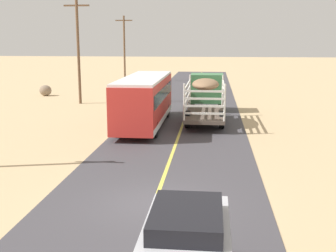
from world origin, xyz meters
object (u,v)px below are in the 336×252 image
(car_far, at_px, (204,86))
(boulder_near_shoulder, at_px, (45,90))
(livestock_truck, at_px, (206,92))
(bus, at_px, (145,100))
(power_pole_mid, at_px, (78,49))
(power_pole_far, at_px, (124,47))

(car_far, distance_m, boulder_near_shoulder, 16.32)
(livestock_truck, relative_size, car_far, 2.20)
(car_far, bearing_deg, livestock_truck, -88.10)
(bus, bearing_deg, livestock_truck, 47.73)
(livestock_truck, distance_m, bus, 5.79)
(car_far, relative_size, power_pole_mid, 0.49)
(car_far, relative_size, boulder_near_shoulder, 3.66)
(bus, height_order, car_far, bus)
(livestock_truck, bearing_deg, car_far, 91.90)
(power_pole_mid, xyz_separation_m, power_pole_far, (0.00, 19.49, -0.24))
(power_pole_mid, bearing_deg, bus, -52.23)
(livestock_truck, height_order, car_far, livestock_truck)
(bus, bearing_deg, car_far, 79.58)
(boulder_near_shoulder, bearing_deg, bus, -48.79)
(car_far, xyz_separation_m, power_pole_mid, (-10.64, -9.27, 4.08))
(car_far, xyz_separation_m, power_pole_far, (-10.64, 10.22, 3.84))
(car_far, distance_m, power_pole_mid, 14.69)
(power_pole_far, bearing_deg, power_pole_mid, -90.00)
(car_far, height_order, power_pole_far, power_pole_far)
(livestock_truck, relative_size, power_pole_mid, 1.08)
(livestock_truck, height_order, power_pole_far, power_pole_far)
(livestock_truck, bearing_deg, power_pole_far, 114.38)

